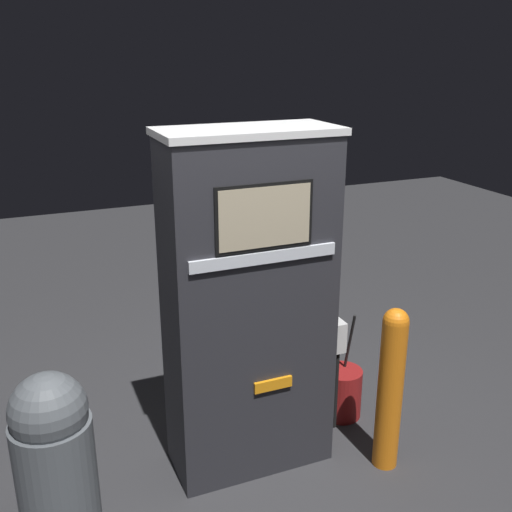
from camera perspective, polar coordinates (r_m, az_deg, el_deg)
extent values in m
plane|color=#2D2D30|center=(3.95, 0.67, -20.34)|extent=(14.00, 14.00, 0.00)
cube|color=#28282D|center=(3.78, -0.67, -11.38)|extent=(0.97, 0.45, 1.19)
cube|color=#28282D|center=(3.37, -0.73, 3.97)|extent=(0.97, 0.45, 0.89)
cube|color=silver|center=(3.28, -0.77, 11.81)|extent=(1.00, 0.48, 0.04)
cube|color=black|center=(3.15, 0.83, 3.73)|extent=(0.56, 0.01, 0.36)
cube|color=tan|center=(3.15, 0.88, 3.70)|extent=(0.52, 0.01, 0.33)
cube|color=silver|center=(3.22, 0.83, -0.16)|extent=(0.85, 0.02, 0.07)
cube|color=orange|center=(3.58, 1.64, -12.14)|extent=(0.24, 0.02, 0.07)
cube|color=silver|center=(3.80, 7.31, -7.28)|extent=(0.09, 0.20, 0.20)
cylinder|color=black|center=(3.93, 7.57, -12.52)|extent=(0.03, 0.03, 0.54)
cylinder|color=orange|center=(3.86, 12.62, -12.80)|extent=(0.16, 0.16, 1.00)
sphere|color=orange|center=(3.62, 13.19, -6.07)|extent=(0.16, 0.16, 0.16)
cylinder|color=#51565B|center=(3.45, -18.31, -20.11)|extent=(0.41, 0.41, 0.77)
sphere|color=#51565B|center=(3.19, -19.18, -13.74)|extent=(0.39, 0.39, 0.39)
cylinder|color=maroon|center=(4.44, 8.15, -12.75)|extent=(0.28, 0.28, 0.36)
cylinder|color=black|center=(4.27, 8.89, -8.16)|extent=(0.02, 0.12, 0.46)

